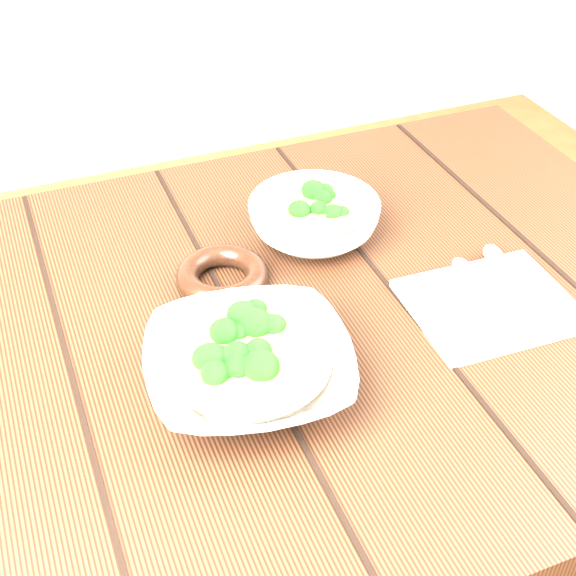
{
  "coord_description": "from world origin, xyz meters",
  "views": [
    {
      "loc": [
        -0.23,
        -0.68,
        1.38
      ],
      "look_at": [
        0.04,
        -0.01,
        0.8
      ],
      "focal_mm": 50.0,
      "sensor_mm": 36.0,
      "label": 1
    }
  ],
  "objects_px": {
    "table": "(259,395)",
    "soup_bowl_front": "(249,367)",
    "napkin": "(490,305)",
    "soup_bowl_back": "(314,219)",
    "trivet": "(222,276)"
  },
  "relations": [
    {
      "from": "soup_bowl_front",
      "to": "napkin",
      "type": "height_order",
      "value": "soup_bowl_front"
    },
    {
      "from": "table",
      "to": "napkin",
      "type": "bearing_deg",
      "value": -15.72
    },
    {
      "from": "soup_bowl_back",
      "to": "napkin",
      "type": "bearing_deg",
      "value": -57.5
    },
    {
      "from": "trivet",
      "to": "napkin",
      "type": "distance_m",
      "value": 0.33
    },
    {
      "from": "soup_bowl_front",
      "to": "soup_bowl_back",
      "type": "xyz_separation_m",
      "value": [
        0.18,
        0.24,
        -0.0
      ]
    },
    {
      "from": "table",
      "to": "soup_bowl_front",
      "type": "relative_size",
      "value": 4.69
    },
    {
      "from": "soup_bowl_front",
      "to": "soup_bowl_back",
      "type": "height_order",
      "value": "soup_bowl_front"
    },
    {
      "from": "table",
      "to": "soup_bowl_front",
      "type": "height_order",
      "value": "soup_bowl_front"
    },
    {
      "from": "soup_bowl_back",
      "to": "trivet",
      "type": "height_order",
      "value": "soup_bowl_back"
    },
    {
      "from": "soup_bowl_front",
      "to": "trivet",
      "type": "relative_size",
      "value": 2.19
    },
    {
      "from": "soup_bowl_front",
      "to": "napkin",
      "type": "bearing_deg",
      "value": 3.41
    },
    {
      "from": "table",
      "to": "soup_bowl_front",
      "type": "xyz_separation_m",
      "value": [
        -0.04,
        -0.1,
        0.15
      ]
    },
    {
      "from": "table",
      "to": "trivet",
      "type": "relative_size",
      "value": 10.25
    },
    {
      "from": "soup_bowl_front",
      "to": "soup_bowl_back",
      "type": "bearing_deg",
      "value": 53.36
    },
    {
      "from": "table",
      "to": "napkin",
      "type": "relative_size",
      "value": 6.18
    }
  ]
}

